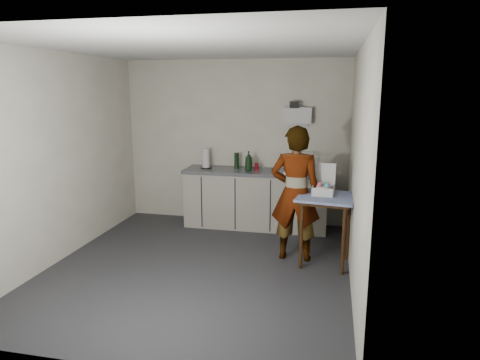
% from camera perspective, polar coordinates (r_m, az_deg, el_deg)
% --- Properties ---
extents(ground, '(4.00, 4.00, 0.00)m').
position_cam_1_polar(ground, '(5.39, -5.43, -11.44)').
color(ground, '#232428').
rests_on(ground, ground).
extents(wall_back, '(3.60, 0.02, 2.60)m').
position_cam_1_polar(wall_back, '(6.92, -0.66, 5.06)').
color(wall_back, beige).
rests_on(wall_back, ground).
extents(wall_right, '(0.02, 4.00, 2.60)m').
position_cam_1_polar(wall_right, '(4.78, 15.14, 1.47)').
color(wall_right, beige).
rests_on(wall_right, ground).
extents(wall_left, '(0.02, 4.00, 2.60)m').
position_cam_1_polar(wall_left, '(5.82, -22.78, 2.78)').
color(wall_left, beige).
rests_on(wall_left, ground).
extents(ceiling, '(3.60, 4.00, 0.01)m').
position_cam_1_polar(ceiling, '(4.96, -6.05, 17.21)').
color(ceiling, white).
rests_on(ceiling, wall_back).
extents(kitchen_counter, '(2.24, 0.62, 0.91)m').
position_cam_1_polar(kitchen_counter, '(6.72, 2.14, -2.74)').
color(kitchen_counter, black).
rests_on(kitchen_counter, ground).
extents(wall_shelf, '(0.42, 0.18, 0.37)m').
position_cam_1_polar(wall_shelf, '(6.65, 7.71, 8.54)').
color(wall_shelf, silver).
rests_on(wall_shelf, ground).
extents(side_table, '(0.77, 0.77, 0.88)m').
position_cam_1_polar(side_table, '(5.31, 11.49, -3.25)').
color(side_table, '#351D0C').
rests_on(side_table, ground).
extents(standing_man, '(0.64, 0.43, 1.71)m').
position_cam_1_polar(standing_man, '(5.40, 7.39, -1.84)').
color(standing_man, '#B2A593').
rests_on(standing_man, ground).
extents(soap_bottle, '(0.15, 0.15, 0.31)m').
position_cam_1_polar(soap_bottle, '(6.53, 1.16, 2.54)').
color(soap_bottle, black).
rests_on(soap_bottle, kitchen_counter).
extents(soda_can, '(0.06, 0.06, 0.11)m').
position_cam_1_polar(soda_can, '(6.62, 2.21, 1.80)').
color(soda_can, red).
rests_on(soda_can, kitchen_counter).
extents(dark_bottle, '(0.07, 0.07, 0.25)m').
position_cam_1_polar(dark_bottle, '(6.73, -0.46, 2.60)').
color(dark_bottle, black).
rests_on(dark_bottle, kitchen_counter).
extents(paper_towel, '(0.17, 0.17, 0.31)m').
position_cam_1_polar(paper_towel, '(6.78, -4.57, 2.80)').
color(paper_towel, black).
rests_on(paper_towel, kitchen_counter).
extents(dish_rack, '(0.44, 0.33, 0.31)m').
position_cam_1_polar(dish_rack, '(6.50, 7.88, 1.63)').
color(dish_rack, silver).
rests_on(dish_rack, kitchen_counter).
extents(bakery_box, '(0.28, 0.29, 0.37)m').
position_cam_1_polar(bakery_box, '(5.34, 11.06, -1.01)').
color(bakery_box, silver).
rests_on(bakery_box, side_table).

